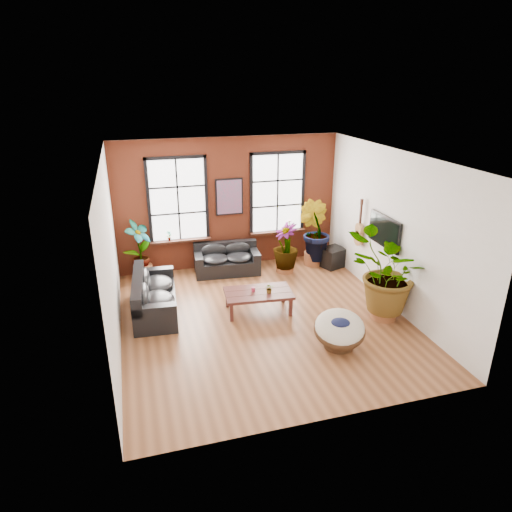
# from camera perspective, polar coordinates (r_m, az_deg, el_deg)

# --- Properties ---
(room) EXTENTS (6.04, 6.54, 3.54)m
(room) POSITION_cam_1_polar(r_m,az_deg,el_deg) (9.43, 0.76, 1.82)
(room) COLOR brown
(room) RESTS_ON ground
(sofa_back) EXTENTS (1.77, 0.97, 0.78)m
(sofa_back) POSITION_cam_1_polar(r_m,az_deg,el_deg) (12.22, -3.69, -0.45)
(sofa_back) COLOR black
(sofa_back) RESTS_ON ground
(sofa_left) EXTENTS (1.05, 2.21, 0.85)m
(sofa_left) POSITION_cam_1_polar(r_m,az_deg,el_deg) (10.41, -12.83, -4.90)
(sofa_left) COLOR black
(sofa_left) RESTS_ON ground
(coffee_table) EXTENTS (1.55, 0.97, 0.57)m
(coffee_table) POSITION_cam_1_polar(r_m,az_deg,el_deg) (10.16, 0.29, -4.78)
(coffee_table) COLOR #431D18
(coffee_table) RESTS_ON ground
(papasan_chair) EXTENTS (1.28, 1.28, 0.75)m
(papasan_chair) POSITION_cam_1_polar(r_m,az_deg,el_deg) (9.04, 10.40, -9.02)
(papasan_chair) COLOR #432A18
(papasan_chair) RESTS_ON ground
(poster) EXTENTS (0.74, 0.06, 0.98)m
(poster) POSITION_cam_1_polar(r_m,az_deg,el_deg) (12.18, -3.36, 7.39)
(poster) COLOR black
(poster) RESTS_ON room
(tv_wall_unit) EXTENTS (0.13, 1.86, 1.20)m
(tv_wall_unit) POSITION_cam_1_polar(r_m,az_deg,el_deg) (11.03, 14.85, 2.95)
(tv_wall_unit) COLOR black
(tv_wall_unit) RESTS_ON room
(media_box) EXTENTS (0.78, 0.72, 0.53)m
(media_box) POSITION_cam_1_polar(r_m,az_deg,el_deg) (12.77, 9.59, -0.15)
(media_box) COLOR black
(media_box) RESTS_ON ground
(pot_back_left) EXTENTS (0.60, 0.60, 0.36)m
(pot_back_left) POSITION_cam_1_polar(r_m,az_deg,el_deg) (12.24, -13.91, -1.90)
(pot_back_left) COLOR #945330
(pot_back_left) RESTS_ON ground
(pot_back_right) EXTENTS (0.63, 0.63, 0.37)m
(pot_back_right) POSITION_cam_1_polar(r_m,az_deg,el_deg) (12.85, 7.13, -0.25)
(pot_back_right) COLOR #945330
(pot_back_right) RESTS_ON ground
(pot_right_wall) EXTENTS (0.69, 0.69, 0.40)m
(pot_right_wall) POSITION_cam_1_polar(r_m,az_deg,el_deg) (10.37, 15.70, -6.44)
(pot_right_wall) COLOR #945330
(pot_right_wall) RESTS_ON ground
(pot_mid) EXTENTS (0.60, 0.60, 0.34)m
(pot_mid) POSITION_cam_1_polar(r_m,az_deg,el_deg) (12.31, 3.61, -1.20)
(pot_mid) COLOR #945330
(pot_mid) RESTS_ON ground
(floor_plant_back_left) EXTENTS (0.89, 0.89, 1.42)m
(floor_plant_back_left) POSITION_cam_1_polar(r_m,az_deg,el_deg) (12.00, -14.38, 1.05)
(floor_plant_back_left) COLOR #124513
(floor_plant_back_left) RESTS_ON ground
(floor_plant_back_right) EXTENTS (1.08, 1.14, 1.64)m
(floor_plant_back_right) POSITION_cam_1_polar(r_m,az_deg,el_deg) (12.62, 7.27, 3.12)
(floor_plant_back_right) COLOR #124513
(floor_plant_back_right) RESTS_ON ground
(floor_plant_right_wall) EXTENTS (1.98, 1.84, 1.80)m
(floor_plant_right_wall) POSITION_cam_1_polar(r_m,az_deg,el_deg) (9.96, 16.12, -2.19)
(floor_plant_right_wall) COLOR #124513
(floor_plant_right_wall) RESTS_ON ground
(floor_plant_mid) EXTENTS (0.83, 0.83, 1.22)m
(floor_plant_mid) POSITION_cam_1_polar(r_m,az_deg,el_deg) (12.08, 3.72, 1.29)
(floor_plant_mid) COLOR #124513
(floor_plant_mid) RESTS_ON ground
(table_plant) EXTENTS (0.24, 0.22, 0.22)m
(table_plant) POSITION_cam_1_polar(r_m,az_deg,el_deg) (10.04, 1.69, -4.06)
(table_plant) COLOR #124513
(table_plant) RESTS_ON coffee_table
(sill_plant_left) EXTENTS (0.17, 0.17, 0.27)m
(sill_plant_left) POSITION_cam_1_polar(r_m,az_deg,el_deg) (12.16, -10.82, 2.51)
(sill_plant_left) COLOR #124513
(sill_plant_left) RESTS_ON room
(sill_plant_right) EXTENTS (0.19, 0.19, 0.27)m
(sill_plant_right) POSITION_cam_1_polar(r_m,az_deg,el_deg) (12.85, 4.21, 3.89)
(sill_plant_right) COLOR #124513
(sill_plant_right) RESTS_ON room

